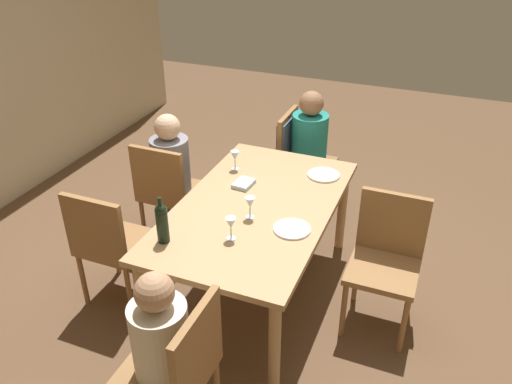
{
  "coord_description": "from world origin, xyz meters",
  "views": [
    {
      "loc": [
        -2.73,
        -1.1,
        2.56
      ],
      "look_at": [
        0.0,
        0.0,
        0.85
      ],
      "focal_mm": 36.42,
      "sensor_mm": 36.0,
      "label": 1
    }
  ],
  "objects_px": {
    "chair_far_right": "(167,188)",
    "wine_bottle_tall_green": "(162,222)",
    "person_man_guest": "(173,169)",
    "dinner_plate_host": "(292,229)",
    "wine_glass_near_left": "(235,156)",
    "wine_glass_centre": "(231,224)",
    "chair_left_end": "(179,367)",
    "dinner_plate_guest_left": "(324,175)",
    "person_man_bearded": "(157,347)",
    "chair_far_left": "(108,241)",
    "wine_glass_near_right": "(250,203)",
    "dining_table": "(256,216)",
    "chair_right_end": "(295,149)",
    "handbag": "(150,255)",
    "person_woman_host": "(312,145)",
    "chair_near": "(387,253)"
  },
  "relations": [
    {
      "from": "dining_table",
      "to": "wine_glass_near_right",
      "type": "xyz_separation_m",
      "value": [
        -0.16,
        -0.02,
        0.19
      ]
    },
    {
      "from": "dinner_plate_host",
      "to": "wine_bottle_tall_green",
      "type": "bearing_deg",
      "value": 120.54
    },
    {
      "from": "wine_bottle_tall_green",
      "to": "chair_left_end",
      "type": "bearing_deg",
      "value": -145.48
    },
    {
      "from": "dining_table",
      "to": "wine_glass_centre",
      "type": "xyz_separation_m",
      "value": [
        -0.42,
        -0.01,
        0.19
      ]
    },
    {
      "from": "person_man_guest",
      "to": "dinner_plate_guest_left",
      "type": "xyz_separation_m",
      "value": [
        0.16,
        -1.18,
        0.11
      ]
    },
    {
      "from": "wine_glass_centre",
      "to": "dinner_plate_host",
      "type": "bearing_deg",
      "value": -53.85
    },
    {
      "from": "dinner_plate_guest_left",
      "to": "dinner_plate_host",
      "type": "bearing_deg",
      "value": -179.32
    },
    {
      "from": "dinner_plate_host",
      "to": "person_woman_host",
      "type": "bearing_deg",
      "value": 11.54
    },
    {
      "from": "chair_left_end",
      "to": "wine_glass_near_left",
      "type": "bearing_deg",
      "value": 14.44
    },
    {
      "from": "person_man_guest",
      "to": "dinner_plate_host",
      "type": "bearing_deg",
      "value": -26.66
    },
    {
      "from": "chair_far_left",
      "to": "chair_right_end",
      "type": "bearing_deg",
      "value": 66.15
    },
    {
      "from": "chair_near",
      "to": "wine_glass_centre",
      "type": "relative_size",
      "value": 6.17
    },
    {
      "from": "dining_table",
      "to": "chair_far_right",
      "type": "relative_size",
      "value": 1.85
    },
    {
      "from": "handbag",
      "to": "wine_bottle_tall_green",
      "type": "bearing_deg",
      "value": -136.79
    },
    {
      "from": "dinner_plate_guest_left",
      "to": "wine_glass_centre",
      "type": "bearing_deg",
      "value": 162.98
    },
    {
      "from": "chair_near",
      "to": "wine_glass_near_left",
      "type": "bearing_deg",
      "value": -15.31
    },
    {
      "from": "chair_left_end",
      "to": "dinner_plate_guest_left",
      "type": "height_order",
      "value": "chair_left_end"
    },
    {
      "from": "chair_near",
      "to": "wine_glass_near_right",
      "type": "relative_size",
      "value": 6.17
    },
    {
      "from": "chair_far_right",
      "to": "wine_bottle_tall_green",
      "type": "bearing_deg",
      "value": -59.51
    },
    {
      "from": "wine_glass_near_right",
      "to": "dinner_plate_guest_left",
      "type": "xyz_separation_m",
      "value": [
        0.72,
        -0.29,
        -0.1
      ]
    },
    {
      "from": "wine_bottle_tall_green",
      "to": "person_man_bearded",
      "type": "bearing_deg",
      "value": -152.83
    },
    {
      "from": "chair_near",
      "to": "dinner_plate_guest_left",
      "type": "distance_m",
      "value": 0.78
    },
    {
      "from": "chair_far_right",
      "to": "dinner_plate_guest_left",
      "type": "height_order",
      "value": "chair_far_right"
    },
    {
      "from": "chair_right_end",
      "to": "dinner_plate_host",
      "type": "height_order",
      "value": "chair_right_end"
    },
    {
      "from": "wine_glass_near_left",
      "to": "dinner_plate_host",
      "type": "distance_m",
      "value": 0.9
    },
    {
      "from": "chair_right_end",
      "to": "wine_glass_centre",
      "type": "height_order",
      "value": "chair_right_end"
    },
    {
      "from": "wine_glass_near_left",
      "to": "dinner_plate_host",
      "type": "relative_size",
      "value": 0.64
    },
    {
      "from": "dinner_plate_host",
      "to": "wine_glass_near_right",
      "type": "bearing_deg",
      "value": 83.48
    },
    {
      "from": "chair_right_end",
      "to": "person_man_bearded",
      "type": "xyz_separation_m",
      "value": [
        -2.46,
        -0.1,
        0.04
      ]
    },
    {
      "from": "chair_far_right",
      "to": "person_man_bearded",
      "type": "relative_size",
      "value": 0.85
    },
    {
      "from": "dinner_plate_guest_left",
      "to": "chair_far_right",
      "type": "bearing_deg",
      "value": 102.85
    },
    {
      "from": "wine_bottle_tall_green",
      "to": "dinner_plate_host",
      "type": "xyz_separation_m",
      "value": [
        0.4,
        -0.67,
        -0.13
      ]
    },
    {
      "from": "wine_glass_near_right",
      "to": "handbag",
      "type": "height_order",
      "value": "wine_glass_near_right"
    },
    {
      "from": "person_man_bearded",
      "to": "wine_glass_near_left",
      "type": "xyz_separation_m",
      "value": [
        1.65,
        0.31,
        0.22
      ]
    },
    {
      "from": "wine_glass_near_right",
      "to": "dinner_plate_guest_left",
      "type": "bearing_deg",
      "value": -21.56
    },
    {
      "from": "chair_left_end",
      "to": "dinner_plate_guest_left",
      "type": "xyz_separation_m",
      "value": [
        1.8,
        -0.22,
        0.22
      ]
    },
    {
      "from": "wine_glass_near_left",
      "to": "wine_glass_centre",
      "type": "height_order",
      "value": "same"
    },
    {
      "from": "person_man_guest",
      "to": "wine_glass_near_left",
      "type": "bearing_deg",
      "value": 1.13
    },
    {
      "from": "wine_glass_near_right",
      "to": "wine_glass_centre",
      "type": "bearing_deg",
      "value": 176.65
    },
    {
      "from": "person_woman_host",
      "to": "wine_glass_near_left",
      "type": "xyz_separation_m",
      "value": [
        -0.81,
        0.36,
        0.2
      ]
    },
    {
      "from": "wine_glass_near_left",
      "to": "chair_near",
      "type": "bearing_deg",
      "value": -105.31
    },
    {
      "from": "person_man_guest",
      "to": "dinner_plate_host",
      "type": "relative_size",
      "value": 4.82
    },
    {
      "from": "wine_glass_centre",
      "to": "handbag",
      "type": "distance_m",
      "value": 1.22
    },
    {
      "from": "dining_table",
      "to": "chair_left_end",
      "type": "relative_size",
      "value": 1.85
    },
    {
      "from": "chair_far_right",
      "to": "person_man_guest",
      "type": "height_order",
      "value": "person_man_guest"
    },
    {
      "from": "chair_right_end",
      "to": "chair_left_end",
      "type": "distance_m",
      "value": 2.47
    },
    {
      "from": "wine_glass_near_left",
      "to": "dinner_plate_guest_left",
      "type": "height_order",
      "value": "wine_glass_near_left"
    },
    {
      "from": "chair_far_left",
      "to": "wine_glass_near_right",
      "type": "xyz_separation_m",
      "value": [
        0.31,
        -0.9,
        0.32
      ]
    },
    {
      "from": "wine_bottle_tall_green",
      "to": "dinner_plate_host",
      "type": "distance_m",
      "value": 0.79
    },
    {
      "from": "chair_right_end",
      "to": "chair_near",
      "type": "xyz_separation_m",
      "value": [
        -1.14,
        -1.0,
        -0.06
      ]
    }
  ]
}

